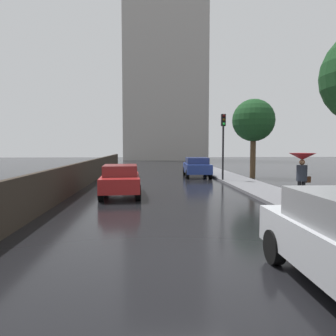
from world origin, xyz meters
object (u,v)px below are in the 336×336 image
object	(u,v)px
traffic_light	(223,134)
car_red_far_ahead	(121,180)
car_blue_mid_road	(197,167)
pedestrian_with_umbrella_near	(302,164)
street_tree_near	(254,121)

from	to	relation	value
traffic_light	car_red_far_ahead	bearing A→B (deg)	-139.06
car_blue_mid_road	traffic_light	xyz separation A→B (m)	(1.16, -3.40, 2.28)
car_red_far_ahead	traffic_light	world-z (taller)	traffic_light
car_blue_mid_road	pedestrian_with_umbrella_near	xyz separation A→B (m)	(2.34, -11.39, 0.85)
car_red_far_ahead	street_tree_near	world-z (taller)	street_tree_near
car_blue_mid_road	pedestrian_with_umbrella_near	size ratio (longest dim) A/B	2.12
pedestrian_with_umbrella_near	traffic_light	distance (m)	8.19
traffic_light	street_tree_near	world-z (taller)	street_tree_near
pedestrian_with_umbrella_near	traffic_light	bearing A→B (deg)	-90.22
pedestrian_with_umbrella_near	traffic_light	xyz separation A→B (m)	(-1.18, 7.98, 1.43)
car_red_far_ahead	pedestrian_with_umbrella_near	world-z (taller)	pedestrian_with_umbrella_near
pedestrian_with_umbrella_near	traffic_light	world-z (taller)	traffic_light
traffic_light	street_tree_near	bearing A→B (deg)	42.08
pedestrian_with_umbrella_near	street_tree_near	bearing A→B (deg)	-107.40
car_red_far_ahead	pedestrian_with_umbrella_near	size ratio (longest dim) A/B	2.20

